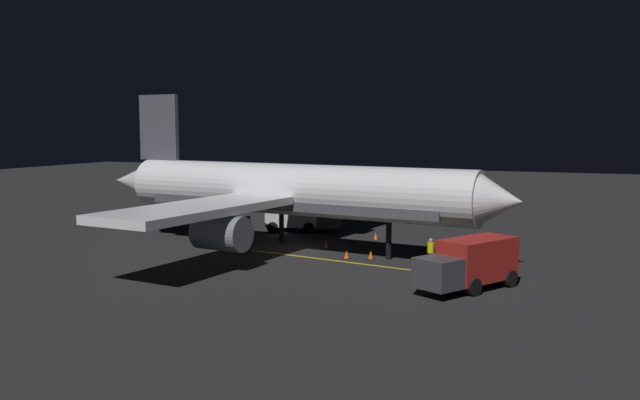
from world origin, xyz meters
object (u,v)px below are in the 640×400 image
at_px(traffic_cone_near_left, 371,255).
at_px(catering_truck, 300,216).
at_px(traffic_cone_far, 326,245).
at_px(traffic_cone_under_wing, 347,255).
at_px(airliner, 286,192).
at_px(traffic_cone_near_right, 376,236).
at_px(baggage_truck, 470,264).
at_px(ground_crew_worker, 431,252).

bearing_deg(traffic_cone_near_left, catering_truck, -135.01).
distance_m(traffic_cone_near_left, traffic_cone_far, 4.79).
xyz_separation_m(traffic_cone_near_left, traffic_cone_far, (-2.54, -4.06, 0.00)).
bearing_deg(traffic_cone_near_left, traffic_cone_far, -122.08).
bearing_deg(traffic_cone_under_wing, traffic_cone_far, -139.19).
relative_size(airliner, traffic_cone_near_right, 58.79).
distance_m(airliner, traffic_cone_near_right, 8.33).
distance_m(airliner, baggage_truck, 15.88).
bearing_deg(baggage_truck, traffic_cone_near_right, -144.79).
xyz_separation_m(catering_truck, traffic_cone_near_right, (1.54, 6.87, -0.98)).
height_order(traffic_cone_under_wing, traffic_cone_far, same).
relative_size(traffic_cone_under_wing, traffic_cone_far, 1.00).
relative_size(catering_truck, traffic_cone_near_right, 11.39).
bearing_deg(ground_crew_worker, traffic_cone_under_wing, -94.32).
xyz_separation_m(traffic_cone_near_right, traffic_cone_far, (4.75, -2.09, 0.00)).
xyz_separation_m(baggage_truck, traffic_cone_near_left, (-5.77, -7.26, -1.08)).
height_order(airliner, baggage_truck, airliner).
xyz_separation_m(ground_crew_worker, traffic_cone_under_wing, (-0.42, -5.54, -0.64)).
bearing_deg(traffic_cone_under_wing, traffic_cone_near_left, 106.98).
bearing_deg(traffic_cone_near_right, airliner, -38.64).
bearing_deg(catering_truck, traffic_cone_under_wing, 38.40).
bearing_deg(ground_crew_worker, baggage_truck, 33.11).
bearing_deg(traffic_cone_under_wing, ground_crew_worker, 85.68).
height_order(baggage_truck, catering_truck, baggage_truck).
bearing_deg(traffic_cone_far, airliner, -67.21).
bearing_deg(traffic_cone_far, traffic_cone_near_right, 156.22).
bearing_deg(traffic_cone_near_right, traffic_cone_under_wing, 3.61).
xyz_separation_m(airliner, traffic_cone_near_right, (-5.83, 4.66, -3.69)).
xyz_separation_m(airliner, traffic_cone_far, (-1.08, 2.57, -3.69)).
bearing_deg(traffic_cone_under_wing, baggage_truck, 58.64).
height_order(traffic_cone_near_left, traffic_cone_under_wing, same).
distance_m(ground_crew_worker, traffic_cone_far, 8.83).
height_order(catering_truck, traffic_cone_near_right, catering_truck).
distance_m(baggage_truck, catering_truck, 21.74).
relative_size(airliner, baggage_truck, 5.12).
distance_m(baggage_truck, traffic_cone_far, 14.09).
xyz_separation_m(traffic_cone_under_wing, traffic_cone_far, (-2.99, -2.58, 0.00)).
distance_m(airliner, catering_truck, 8.16).
distance_m(baggage_truck, traffic_cone_under_wing, 10.29).
distance_m(airliner, traffic_cone_far, 4.62).
distance_m(ground_crew_worker, traffic_cone_near_right, 10.17).
xyz_separation_m(catering_truck, ground_crew_worker, (9.70, 12.90, -0.35)).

